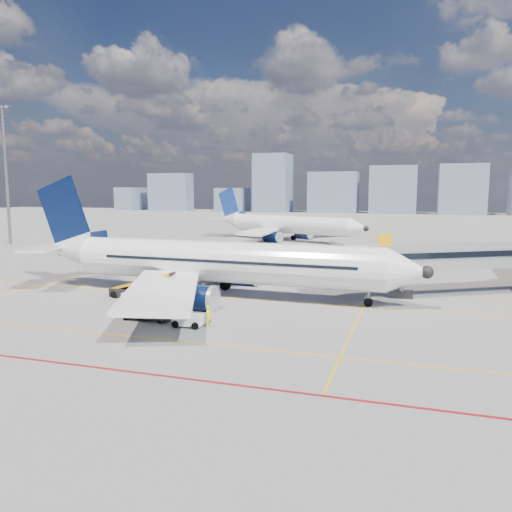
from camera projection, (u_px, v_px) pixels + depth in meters
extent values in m
plane|color=gray|center=(177.00, 316.00, 40.23)|extent=(420.00, 420.00, 0.00)
cube|color=#F4B20C|center=(215.00, 296.00, 47.79)|extent=(60.00, 0.18, 0.01)
cube|color=#F4B20C|center=(138.00, 337.00, 34.57)|extent=(80.00, 0.15, 0.01)
cube|color=#F4B20C|center=(355.00, 324.00, 37.90)|extent=(0.15, 28.00, 0.01)
cube|color=#F4B20C|center=(43.00, 284.00, 53.82)|extent=(0.15, 30.00, 0.01)
cube|color=maroon|center=(83.00, 366.00, 28.90)|extent=(90.00, 0.25, 0.01)
cube|color=#999DA2|center=(459.00, 255.00, 48.27)|extent=(20.84, 13.93, 2.60)
cube|color=black|center=(460.00, 253.00, 48.24)|extent=(20.52, 13.82, 0.55)
cube|color=#999DA2|center=(353.00, 258.00, 45.81)|extent=(4.49, 4.56, 3.00)
cube|color=black|center=(401.00, 294.00, 47.15)|extent=(2.20, 1.00, 0.70)
cylinder|color=slate|center=(401.00, 280.00, 46.97)|extent=(0.56, 0.56, 2.70)
cube|color=#F4B20C|center=(385.00, 240.00, 44.54)|extent=(1.26, 0.82, 1.20)
cylinder|color=slate|center=(6.00, 177.00, 92.95)|extent=(0.56, 0.56, 25.00)
cube|color=slate|center=(2.00, 107.00, 91.28)|extent=(3.20, 0.40, 0.50)
cube|color=silver|center=(1.00, 107.00, 91.05)|extent=(0.60, 0.15, 0.35)
cube|color=silver|center=(6.00, 107.00, 90.69)|extent=(0.60, 0.15, 0.35)
cube|color=slate|center=(131.00, 199.00, 255.48)|extent=(10.31, 15.23, 11.43)
cube|color=slate|center=(171.00, 192.00, 248.20)|extent=(20.92, 8.94, 18.28)
cube|color=slate|center=(233.00, 200.00, 238.77)|extent=(13.68, 13.88, 11.08)
cube|color=slate|center=(273.00, 183.00, 231.71)|extent=(15.70, 14.78, 26.64)
cube|color=slate|center=(333.00, 192.00, 223.76)|extent=(21.51, 11.34, 18.16)
cube|color=slate|center=(393.00, 190.00, 215.79)|extent=(19.75, 9.12, 20.58)
cube|color=slate|center=(462.00, 189.00, 207.43)|extent=(18.57, 15.47, 20.76)
cylinder|color=white|center=(224.00, 262.00, 47.70)|extent=(30.40, 4.76, 3.94)
cone|color=white|center=(409.00, 271.00, 42.14)|extent=(3.74, 4.04, 3.94)
sphere|color=black|center=(427.00, 272.00, 41.68)|extent=(1.14, 1.14, 1.11)
cone|color=white|center=(67.00, 249.00, 53.64)|extent=(6.57, 4.11, 3.94)
cube|color=black|center=(394.00, 264.00, 42.50)|extent=(1.56, 1.56, 0.45)
cube|color=white|center=(243.00, 260.00, 56.84)|extent=(11.94, 17.31, 0.58)
cube|color=white|center=(163.00, 290.00, 39.83)|extent=(11.23, 17.41, 0.58)
cylinder|color=#07143A|center=(241.00, 276.00, 53.65)|extent=(3.70, 2.42, 2.32)
cylinder|color=#07143A|center=(193.00, 298.00, 42.69)|extent=(3.70, 2.42, 2.32)
cylinder|color=silver|center=(258.00, 277.00, 53.02)|extent=(0.42, 2.39, 2.38)
cylinder|color=silver|center=(213.00, 299.00, 42.06)|extent=(0.42, 2.39, 2.38)
cube|color=#07143A|center=(65.00, 216.00, 53.18)|extent=(6.93, 0.51, 8.61)
cube|color=#07143A|center=(85.00, 240.00, 52.70)|extent=(5.70, 0.46, 2.17)
cube|color=white|center=(83.00, 242.00, 56.75)|extent=(5.04, 6.40, 0.22)
cube|color=white|center=(42.00, 249.00, 50.70)|extent=(4.82, 6.36, 0.22)
cylinder|color=slate|center=(368.00, 296.00, 43.55)|extent=(0.29, 0.29, 1.80)
cylinder|color=black|center=(368.00, 302.00, 43.62)|extent=(0.77, 0.30, 0.76)
cylinder|color=slate|center=(225.00, 282.00, 50.81)|extent=(0.33, 0.33, 1.60)
cylinder|color=black|center=(225.00, 285.00, 50.85)|extent=(1.02, 0.68, 1.00)
cylinder|color=slate|center=(203.00, 292.00, 45.90)|extent=(0.33, 0.33, 1.60)
cylinder|color=black|center=(203.00, 295.00, 45.94)|extent=(1.02, 0.68, 1.00)
cube|color=black|center=(237.00, 256.00, 49.31)|extent=(24.84, 0.78, 0.26)
cube|color=black|center=(221.00, 262.00, 45.67)|extent=(24.84, 0.78, 0.26)
cylinder|color=white|center=(290.00, 225.00, 99.29)|extent=(26.67, 13.58, 3.55)
cone|color=white|center=(360.00, 228.00, 89.57)|extent=(4.38, 4.53, 3.55)
sphere|color=black|center=(366.00, 229.00, 88.76)|extent=(1.31, 1.31, 1.00)
cone|color=white|center=(229.00, 219.00, 109.75)|extent=(6.74, 5.49, 3.55)
cube|color=black|center=(354.00, 225.00, 90.26)|extent=(1.78, 1.78, 0.41)
cube|color=white|center=(308.00, 227.00, 106.53)|extent=(14.13, 13.85, 0.53)
cube|color=white|center=(259.00, 232.00, 94.04)|extent=(5.24, 15.19, 0.53)
cylinder|color=#07143A|center=(303.00, 233.00, 103.88)|extent=(3.83, 3.18, 2.10)
cylinder|color=#07143A|center=(272.00, 237.00, 95.83)|extent=(3.83, 3.18, 2.10)
cylinder|color=silver|center=(310.00, 234.00, 102.78)|extent=(1.10, 2.11, 2.15)
cylinder|color=silver|center=(279.00, 237.00, 94.73)|extent=(1.10, 2.11, 2.15)
cube|color=navy|center=(229.00, 205.00, 109.34)|extent=(5.90, 2.62, 7.77)
cube|color=navy|center=(237.00, 215.00, 108.24)|extent=(4.87, 2.19, 1.96)
cube|color=white|center=(237.00, 217.00, 112.16)|extent=(5.52, 5.57, 0.20)
cube|color=white|center=(219.00, 218.00, 107.72)|extent=(2.74, 5.11, 0.20)
cylinder|color=black|center=(293.00, 237.00, 102.04)|extent=(1.17, 0.98, 1.00)
cylinder|color=black|center=(280.00, 239.00, 98.43)|extent=(1.17, 0.98, 1.00)
cylinder|color=black|center=(344.00, 243.00, 91.86)|extent=(0.81, 0.55, 0.76)
cube|color=white|center=(188.00, 320.00, 37.11)|extent=(2.22, 1.28, 0.79)
cube|color=white|center=(183.00, 312.00, 37.13)|extent=(1.04, 1.18, 0.59)
cube|color=black|center=(183.00, 309.00, 37.11)|extent=(0.94, 1.13, 0.35)
cylinder|color=black|center=(175.00, 324.00, 36.83)|extent=(0.56, 0.24, 0.55)
cylinder|color=black|center=(181.00, 321.00, 37.87)|extent=(0.56, 0.24, 0.55)
cylinder|color=black|center=(195.00, 326.00, 36.42)|extent=(0.56, 0.24, 0.55)
cylinder|color=black|center=(201.00, 322.00, 37.46)|extent=(0.56, 0.24, 0.55)
cube|color=black|center=(148.00, 315.00, 39.21)|extent=(3.95, 1.79, 0.20)
cube|color=white|center=(136.00, 302.00, 39.39)|extent=(1.71, 1.66, 1.69)
cube|color=white|center=(158.00, 304.00, 38.78)|extent=(1.71, 1.66, 1.69)
cylinder|color=black|center=(126.00, 318.00, 38.99)|extent=(0.35, 0.16, 0.35)
cylinder|color=black|center=(136.00, 314.00, 40.43)|extent=(0.35, 0.16, 0.35)
cylinder|color=black|center=(160.00, 321.00, 38.04)|extent=(0.35, 0.16, 0.35)
cylinder|color=black|center=(170.00, 317.00, 39.47)|extent=(0.35, 0.16, 0.35)
cube|color=black|center=(135.00, 293.00, 47.03)|extent=(4.79, 2.05, 0.78)
cube|color=black|center=(142.00, 281.00, 46.54)|extent=(6.74, 1.66, 2.05)
cube|color=#F4B20C|center=(146.00, 280.00, 47.10)|extent=(6.68, 0.64, 2.13)
cube|color=#F4B20C|center=(138.00, 282.00, 45.98)|extent=(6.68, 0.64, 2.13)
cylinder|color=black|center=(114.00, 295.00, 47.01)|extent=(0.69, 0.32, 0.67)
cylinder|color=black|center=(124.00, 292.00, 48.43)|extent=(0.69, 0.32, 0.67)
cylinder|color=black|center=(146.00, 298.00, 45.66)|extent=(0.69, 0.32, 0.67)
cylinder|color=black|center=(155.00, 294.00, 47.09)|extent=(0.69, 0.32, 0.67)
imported|color=#F9FF1A|center=(209.00, 316.00, 36.97)|extent=(0.58, 0.70, 1.65)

